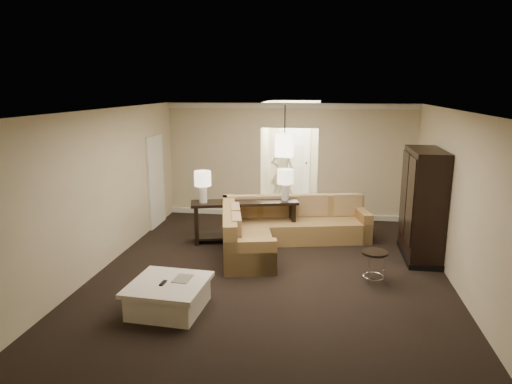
% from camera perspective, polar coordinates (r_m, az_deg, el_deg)
% --- Properties ---
extents(ground, '(8.00, 8.00, 0.00)m').
position_cam_1_polar(ground, '(7.76, 1.59, -11.10)').
color(ground, black).
rests_on(ground, ground).
extents(wall_back, '(6.00, 0.04, 2.80)m').
position_cam_1_polar(wall_back, '(11.21, 4.14, 3.89)').
color(wall_back, beige).
rests_on(wall_back, ground).
extents(wall_front, '(6.00, 0.04, 2.80)m').
position_cam_1_polar(wall_front, '(3.61, -6.38, -16.39)').
color(wall_front, beige).
rests_on(wall_front, ground).
extents(wall_left, '(0.04, 8.00, 2.80)m').
position_cam_1_polar(wall_left, '(8.21, -19.60, -0.20)').
color(wall_left, beige).
rests_on(wall_left, ground).
extents(wall_right, '(0.04, 8.00, 2.80)m').
position_cam_1_polar(wall_right, '(7.57, 24.84, -1.75)').
color(wall_right, beige).
rests_on(wall_right, ground).
extents(ceiling, '(6.00, 8.00, 0.02)m').
position_cam_1_polar(ceiling, '(7.10, 1.73, 10.02)').
color(ceiling, white).
rests_on(ceiling, wall_back).
extents(crown_molding, '(6.00, 0.10, 0.12)m').
position_cam_1_polar(crown_molding, '(11.03, 4.24, 10.69)').
color(crown_molding, silver).
rests_on(crown_molding, wall_back).
extents(baseboard, '(6.00, 0.10, 0.12)m').
position_cam_1_polar(baseboard, '(11.45, 4.01, -2.79)').
color(baseboard, silver).
rests_on(baseboard, ground).
extents(side_door, '(0.05, 0.90, 2.10)m').
position_cam_1_polar(side_door, '(10.76, -12.39, 1.34)').
color(side_door, white).
rests_on(side_door, ground).
extents(foyer, '(1.44, 2.02, 2.80)m').
position_cam_1_polar(foyer, '(12.55, 4.62, 4.40)').
color(foyer, beige).
rests_on(foyer, ground).
extents(sectional_sofa, '(3.20, 2.95, 0.91)m').
position_cam_1_polar(sectional_sofa, '(9.30, 3.06, -4.56)').
color(sectional_sofa, brown).
rests_on(sectional_sofa, ground).
extents(coffee_table, '(1.13, 1.13, 0.45)m').
position_cam_1_polar(coffee_table, '(6.89, -10.86, -12.61)').
color(coffee_table, white).
rests_on(coffee_table, ground).
extents(console_table, '(2.26, 1.07, 0.85)m').
position_cam_1_polar(console_table, '(9.55, -1.43, -3.17)').
color(console_table, black).
rests_on(console_table, ground).
extents(armoire, '(0.61, 1.44, 2.06)m').
position_cam_1_polar(armoire, '(9.05, 20.06, -1.74)').
color(armoire, black).
rests_on(armoire, ground).
extents(drink_table, '(0.43, 0.43, 0.53)m').
position_cam_1_polar(drink_table, '(7.85, 14.58, -8.25)').
color(drink_table, black).
rests_on(drink_table, ground).
extents(table_lamp_left, '(0.34, 0.34, 0.65)m').
position_cam_1_polar(table_lamp_left, '(9.33, -6.68, 1.29)').
color(table_lamp_left, silver).
rests_on(table_lamp_left, console_table).
extents(table_lamp_right, '(0.34, 0.34, 0.65)m').
position_cam_1_polar(table_lamp_right, '(9.48, 3.69, 1.54)').
color(table_lamp_right, silver).
rests_on(table_lamp_right, console_table).
extents(pendant_light, '(0.38, 0.38, 1.09)m').
position_cam_1_polar(pendant_light, '(9.85, 3.59, 5.88)').
color(pendant_light, black).
rests_on(pendant_light, ceiling).
extents(person, '(0.77, 0.55, 2.01)m').
position_cam_1_polar(person, '(12.38, 3.36, 2.90)').
color(person, beige).
rests_on(person, ground).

